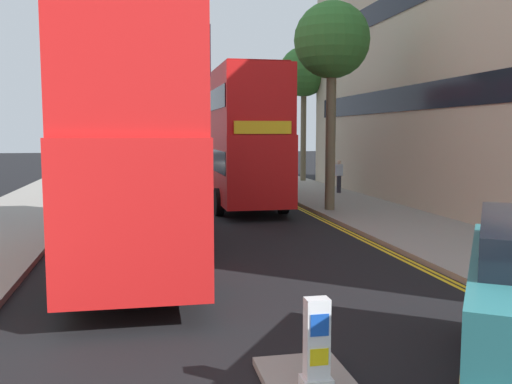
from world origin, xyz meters
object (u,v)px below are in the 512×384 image
Objects in this scene: double_decker_bus_oncoming at (236,135)px; pedestrian_far at (339,176)px; double_decker_bus_away at (137,136)px; keep_left_bollard at (317,349)px.

pedestrian_far is (5.52, 2.20, -2.04)m from double_decker_bus_oncoming.
pedestrian_far is at bearing 52.16° from double_decker_bus_away.
double_decker_bus_away is at bearing 104.76° from keep_left_bollard.
double_decker_bus_away is 1.00× the size of double_decker_bus_oncoming.
double_decker_bus_oncoming is 6.28m from pedestrian_far.
double_decker_bus_oncoming is (2.02, 18.09, 2.42)m from keep_left_bollard.
pedestrian_far is at bearing 69.60° from keep_left_bollard.
pedestrian_far is (7.54, 20.28, 0.38)m from keep_left_bollard.
pedestrian_far is at bearing 21.70° from double_decker_bus_oncoming.
keep_left_bollard is at bearing -110.40° from pedestrian_far.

